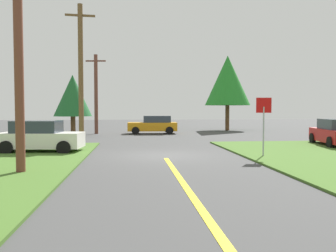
{
  "coord_description": "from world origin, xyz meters",
  "views": [
    {
      "loc": [
        -1.48,
        -16.39,
        2.17
      ],
      "look_at": [
        0.5,
        3.03,
        1.26
      ],
      "focal_mm": 37.31,
      "sensor_mm": 36.0,
      "label": 1
    }
  ],
  "objects_px": {
    "stop_sign": "(264,116)",
    "utility_pole_near": "(18,37)",
    "car_approaching_junction": "(153,125)",
    "pine_tree_center": "(73,96)",
    "oak_tree_left": "(228,81)",
    "car_on_crossroad": "(336,133)",
    "utility_pole_far": "(96,93)",
    "utility_pole_mid": "(81,73)",
    "parked_car_near_building": "(40,137)"
  },
  "relations": [
    {
      "from": "utility_pole_mid",
      "to": "oak_tree_left",
      "type": "distance_m",
      "value": 19.24
    },
    {
      "from": "stop_sign",
      "to": "pine_tree_center",
      "type": "relative_size",
      "value": 0.55
    },
    {
      "from": "car_approaching_junction",
      "to": "parked_car_near_building",
      "type": "bearing_deg",
      "value": 65.36
    },
    {
      "from": "utility_pole_far",
      "to": "pine_tree_center",
      "type": "distance_m",
      "value": 3.74
    },
    {
      "from": "car_approaching_junction",
      "to": "pine_tree_center",
      "type": "relative_size",
      "value": 0.9
    },
    {
      "from": "utility_pole_mid",
      "to": "stop_sign",
      "type": "bearing_deg",
      "value": -36.35
    },
    {
      "from": "car_approaching_junction",
      "to": "utility_pole_mid",
      "type": "height_order",
      "value": "utility_pole_mid"
    },
    {
      "from": "car_approaching_junction",
      "to": "pine_tree_center",
      "type": "xyz_separation_m",
      "value": [
        -6.62,
        -3.13,
        2.48
      ]
    },
    {
      "from": "parked_car_near_building",
      "to": "utility_pole_mid",
      "type": "relative_size",
      "value": 0.49
    },
    {
      "from": "stop_sign",
      "to": "car_approaching_junction",
      "type": "height_order",
      "value": "stop_sign"
    },
    {
      "from": "car_on_crossroad",
      "to": "pine_tree_center",
      "type": "bearing_deg",
      "value": 72.05
    },
    {
      "from": "stop_sign",
      "to": "utility_pole_near",
      "type": "height_order",
      "value": "utility_pole_near"
    },
    {
      "from": "parked_car_near_building",
      "to": "utility_pole_far",
      "type": "relative_size",
      "value": 0.59
    },
    {
      "from": "utility_pole_mid",
      "to": "pine_tree_center",
      "type": "distance_m",
      "value": 6.74
    },
    {
      "from": "stop_sign",
      "to": "pine_tree_center",
      "type": "height_order",
      "value": "pine_tree_center"
    },
    {
      "from": "oak_tree_left",
      "to": "pine_tree_center",
      "type": "bearing_deg",
      "value": -152.73
    },
    {
      "from": "car_approaching_junction",
      "to": "utility_pole_near",
      "type": "xyz_separation_m",
      "value": [
        -5.65,
        -19.45,
        3.77
      ]
    },
    {
      "from": "stop_sign",
      "to": "utility_pole_far",
      "type": "height_order",
      "value": "utility_pole_far"
    },
    {
      "from": "car_approaching_junction",
      "to": "car_on_crossroad",
      "type": "relative_size",
      "value": 0.98
    },
    {
      "from": "utility_pole_far",
      "to": "oak_tree_left",
      "type": "xyz_separation_m",
      "value": [
        13.23,
        4.17,
        1.59
      ]
    },
    {
      "from": "parked_car_near_building",
      "to": "utility_pole_far",
      "type": "xyz_separation_m",
      "value": [
        1.4,
        13.77,
        2.85
      ]
    },
    {
      "from": "utility_pole_far",
      "to": "pine_tree_center",
      "type": "relative_size",
      "value": 1.43
    },
    {
      "from": "pine_tree_center",
      "to": "car_approaching_junction",
      "type": "bearing_deg",
      "value": 25.28
    },
    {
      "from": "utility_pole_near",
      "to": "oak_tree_left",
      "type": "distance_m",
      "value": 27.58
    },
    {
      "from": "car_approaching_junction",
      "to": "pine_tree_center",
      "type": "height_order",
      "value": "pine_tree_center"
    },
    {
      "from": "stop_sign",
      "to": "car_approaching_junction",
      "type": "bearing_deg",
      "value": -68.28
    },
    {
      "from": "stop_sign",
      "to": "car_approaching_junction",
      "type": "xyz_separation_m",
      "value": [
        -4.05,
        16.27,
        -1.08
      ]
    },
    {
      "from": "utility_pole_near",
      "to": "pine_tree_center",
      "type": "relative_size",
      "value": 1.8
    },
    {
      "from": "utility_pole_far",
      "to": "pine_tree_center",
      "type": "xyz_separation_m",
      "value": [
        -1.48,
        -3.42,
        -0.36
      ]
    },
    {
      "from": "utility_pole_mid",
      "to": "utility_pole_far",
      "type": "xyz_separation_m",
      "value": [
        -0.1,
        9.87,
        -0.77
      ]
    },
    {
      "from": "utility_pole_near",
      "to": "utility_pole_mid",
      "type": "xyz_separation_m",
      "value": [
        0.61,
        9.87,
        -0.15
      ]
    },
    {
      "from": "utility_pole_near",
      "to": "oak_tree_left",
      "type": "height_order",
      "value": "utility_pole_near"
    },
    {
      "from": "car_approaching_junction",
      "to": "utility_pole_far",
      "type": "relative_size",
      "value": 0.63
    },
    {
      "from": "utility_pole_near",
      "to": "oak_tree_left",
      "type": "xyz_separation_m",
      "value": [
        13.74,
        23.9,
        0.66
      ]
    },
    {
      "from": "utility_pole_near",
      "to": "car_approaching_junction",
      "type": "bearing_deg",
      "value": 73.8
    },
    {
      "from": "stop_sign",
      "to": "utility_pole_mid",
      "type": "height_order",
      "value": "utility_pole_mid"
    },
    {
      "from": "stop_sign",
      "to": "car_on_crossroad",
      "type": "height_order",
      "value": "stop_sign"
    },
    {
      "from": "utility_pole_near",
      "to": "utility_pole_far",
      "type": "distance_m",
      "value": 19.77
    },
    {
      "from": "oak_tree_left",
      "to": "pine_tree_center",
      "type": "height_order",
      "value": "oak_tree_left"
    },
    {
      "from": "car_on_crossroad",
      "to": "utility_pole_near",
      "type": "distance_m",
      "value": 17.86
    },
    {
      "from": "utility_pole_far",
      "to": "pine_tree_center",
      "type": "bearing_deg",
      "value": -113.44
    },
    {
      "from": "car_approaching_junction",
      "to": "utility_pole_mid",
      "type": "relative_size",
      "value": 0.52
    },
    {
      "from": "utility_pole_far",
      "to": "car_approaching_junction",
      "type": "bearing_deg",
      "value": -3.25
    },
    {
      "from": "car_approaching_junction",
      "to": "utility_pole_near",
      "type": "distance_m",
      "value": 20.6
    },
    {
      "from": "oak_tree_left",
      "to": "utility_pole_mid",
      "type": "bearing_deg",
      "value": -133.11
    },
    {
      "from": "stop_sign",
      "to": "utility_pole_near",
      "type": "distance_m",
      "value": 10.55
    },
    {
      "from": "oak_tree_left",
      "to": "parked_car_near_building",
      "type": "bearing_deg",
      "value": -129.21
    },
    {
      "from": "car_on_crossroad",
      "to": "utility_pole_mid",
      "type": "xyz_separation_m",
      "value": [
        -15.21,
        2.47,
        3.62
      ]
    },
    {
      "from": "utility_pole_far",
      "to": "stop_sign",
      "type": "bearing_deg",
      "value": -60.98
    },
    {
      "from": "oak_tree_left",
      "to": "pine_tree_center",
      "type": "relative_size",
      "value": 1.59
    }
  ]
}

